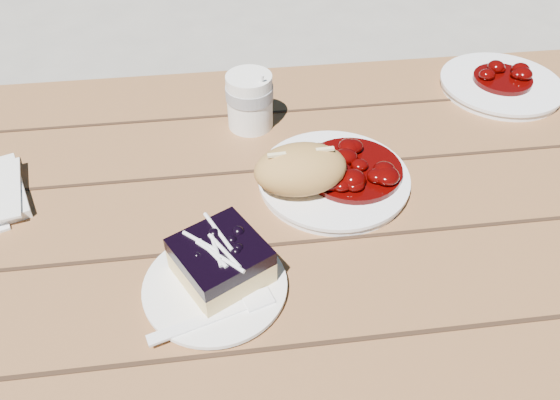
{
  "coord_description": "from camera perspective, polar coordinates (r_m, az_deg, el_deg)",
  "views": [
    {
      "loc": [
        -0.08,
        -0.58,
        1.3
      ],
      "look_at": [
        -0.01,
        -0.06,
        0.81
      ],
      "focal_mm": 35.0,
      "sensor_mm": 36.0,
      "label": 1
    }
  ],
  "objects": [
    {
      "name": "main_plate",
      "position": [
        0.84,
        5.59,
        2.12
      ],
      "size": [
        0.23,
        0.23,
        0.02
      ],
      "primitive_type": "cylinder",
      "color": "white",
      "rests_on": "picnic_table"
    },
    {
      "name": "blueberry_cake",
      "position": [
        0.68,
        -6.21,
        -6.25
      ],
      "size": [
        0.14,
        0.14,
        0.06
      ],
      "rotation": [
        0.0,
        0.0,
        0.5
      ],
      "color": "#E9CB7F",
      "rests_on": "dessert_plate"
    },
    {
      "name": "picnic_table",
      "position": [
        0.92,
        0.18,
        -7.74
      ],
      "size": [
        2.0,
        1.55,
        0.75
      ],
      "color": "brown",
      "rests_on": "ground"
    },
    {
      "name": "fork_dessert",
      "position": [
        0.66,
        -8.41,
        -12.47
      ],
      "size": [
        0.16,
        0.07,
        0.0
      ],
      "primitive_type": null,
      "rotation": [
        0.0,
        0.0,
        -1.26
      ],
      "color": "white",
      "rests_on": "dessert_plate"
    },
    {
      "name": "bread_roll",
      "position": [
        0.78,
        2.15,
        3.23
      ],
      "size": [
        0.14,
        0.1,
        0.07
      ],
      "primitive_type": "ellipsoid",
      "rotation": [
        0.0,
        0.0,
        0.06
      ],
      "color": "#AC7F42",
      "rests_on": "main_plate"
    },
    {
      "name": "goulash_stew",
      "position": [
        0.83,
        7.69,
        4.02
      ],
      "size": [
        0.15,
        0.15,
        0.04
      ],
      "primitive_type": null,
      "color": "#3F0302",
      "rests_on": "main_plate"
    },
    {
      "name": "second_stew",
      "position": [
        1.12,
        22.44,
        12.28
      ],
      "size": [
        0.11,
        0.11,
        0.04
      ],
      "primitive_type": null,
      "color": "#3F0302",
      "rests_on": "second_plate"
    },
    {
      "name": "coffee_cup",
      "position": [
        0.94,
        -3.18,
        10.27
      ],
      "size": [
        0.08,
        0.08,
        0.1
      ],
      "primitive_type": "cylinder",
      "color": "white",
      "rests_on": "picnic_table"
    },
    {
      "name": "dessert_plate",
      "position": [
        0.7,
        -6.78,
        -9.01
      ],
      "size": [
        0.18,
        0.18,
        0.01
      ],
      "primitive_type": "cylinder",
      "color": "white",
      "rests_on": "picnic_table"
    },
    {
      "name": "second_plate",
      "position": [
        1.14,
        22.05,
        11.04
      ],
      "size": [
        0.22,
        0.22,
        0.02
      ],
      "primitive_type": "cylinder",
      "color": "white",
      "rests_on": "picnic_table"
    }
  ]
}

